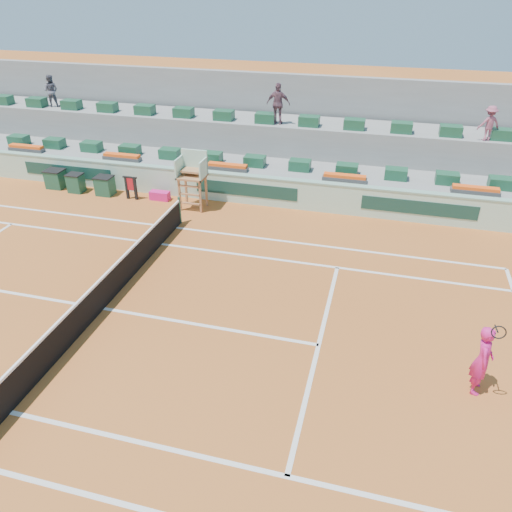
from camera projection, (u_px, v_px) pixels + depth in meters
The scene contains 20 objects.
ground at pixel (104, 309), 14.74m from camera, with size 90.00×90.00×0.00m, color #A5521F.
seating_tier_lower at pixel (219, 168), 23.39m from camera, with size 36.00×4.00×1.20m, color gray.
seating_tier_upper at pixel (229, 143), 24.37m from camera, with size 36.00×2.40×2.60m, color gray.
stadium_back_wall at pixel (238, 117), 25.26m from camera, with size 36.00×0.40×4.40m, color gray.
player_bag at pixel (160, 196), 21.59m from camera, with size 0.85×0.38×0.38m, color #DB1C78.
spectator_left at pixel (51, 91), 25.10m from camera, with size 0.75×0.58×1.54m, color #525360.
spectator_mid at pixel (278, 104), 22.15m from camera, with size 1.06×0.44×1.80m, color #6B4756.
spectator_right at pixel (489, 123), 20.11m from camera, with size 0.90×0.52×1.40m, color #984C61.
court_lines at pixel (104, 309), 14.74m from camera, with size 23.89×11.09×0.01m.
tennis_net at pixel (101, 294), 14.48m from camera, with size 0.10×11.97×1.10m.
advertising_hoarding at pixel (203, 184), 21.52m from camera, with size 36.00×0.34×1.26m.
umpire_chair at pixel (193, 172), 20.24m from camera, with size 1.10×0.90×2.40m.
seat_row_lower at pixel (212, 157), 22.22m from camera, with size 32.90×0.60×0.44m.
seat_row_upper at pixel (224, 115), 23.11m from camera, with size 32.90×0.60×0.44m.
flower_planters at pixel (173, 162), 21.93m from camera, with size 26.80×0.36×0.28m.
drink_cooler_a at pixel (105, 186), 21.96m from camera, with size 0.76×0.66×0.84m.
drink_cooler_b at pixel (76, 183), 22.24m from camera, with size 0.67×0.58×0.84m.
drink_cooler_c at pixel (56, 179), 22.68m from camera, with size 0.82×0.71×0.84m.
towel_rack at pixel (131, 186), 21.43m from camera, with size 0.64×0.11×1.03m.
tennis_player at pixel (483, 360), 11.47m from camera, with size 0.51×0.92×2.28m.
Camera 1 is at (7.44, -10.41, 8.73)m, focal length 35.00 mm.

